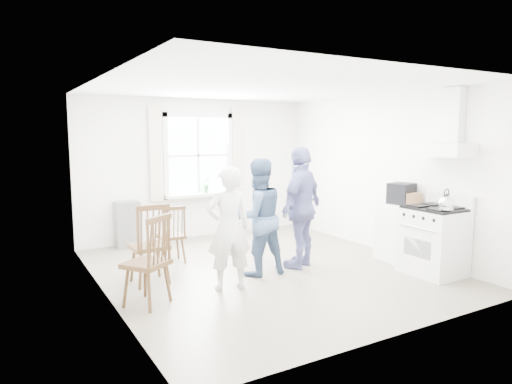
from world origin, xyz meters
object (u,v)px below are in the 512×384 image
person_mid (258,217)px  person_right (301,207)px  stereo_stack (401,193)px  person_left (229,228)px  windsor_chair_a (152,236)px  low_cabinet (398,233)px  gas_stove (434,240)px  windsor_chair_c (154,251)px  windsor_chair_b (173,228)px

person_mid → person_right: (0.73, -0.01, 0.08)m
stereo_stack → person_left: 2.86m
windsor_chair_a → person_mid: person_mid is taller
person_right → low_cabinet: bearing=132.8°
stereo_stack → windsor_chair_a: size_ratio=0.39×
windsor_chair_a → person_mid: bearing=-10.7°
low_cabinet → person_right: (-1.46, 0.52, 0.44)m
low_cabinet → windsor_chair_a: size_ratio=0.83×
windsor_chair_a → person_left: (0.80, -0.62, 0.12)m
gas_stove → stereo_stack: (0.09, 0.69, 0.57)m
windsor_chair_a → gas_stove: bearing=-22.9°
windsor_chair_c → person_mid: 1.69m
low_cabinet → person_mid: person_mid is taller
windsor_chair_b → person_right: (1.59, -1.07, 0.34)m
stereo_stack → person_mid: size_ratio=0.26×
person_mid → person_right: person_right is taller
person_mid → stereo_stack: bearing=168.4°
stereo_stack → gas_stove: bearing=-97.4°
windsor_chair_b → person_left: 1.44m
windsor_chair_a → person_right: size_ratio=0.61×
low_cabinet → person_left: size_ratio=0.57×
gas_stove → windsor_chair_c: gas_stove is taller
stereo_stack → person_left: bearing=176.2°
gas_stove → windsor_chair_a: bearing=157.1°
low_cabinet → windsor_chair_a: (-3.62, 0.80, 0.21)m
windsor_chair_a → windsor_chair_b: (0.57, 0.79, -0.11)m
stereo_stack → person_left: person_left is taller
low_cabinet → stereo_stack: size_ratio=2.16×
low_cabinet → person_right: person_right is taller
stereo_stack → windsor_chair_a: (-3.64, 0.81, -0.40)m
gas_stove → windsor_chair_a: 3.86m
gas_stove → stereo_stack: bearing=82.6°
stereo_stack → windsor_chair_c: size_ratio=0.39×
person_left → person_mid: bearing=-141.5°
gas_stove → windsor_chair_a: (-3.55, 1.50, 0.18)m
windsor_chair_c → person_right: bearing=10.5°
gas_stove → windsor_chair_a: size_ratio=1.04×
low_cabinet → windsor_chair_c: 3.82m
gas_stove → windsor_chair_c: 3.83m
person_mid → person_right: 0.74m
gas_stove → windsor_chair_b: 3.76m
windsor_chair_a → windsor_chair_c: bearing=-105.1°
gas_stove → low_cabinet: size_ratio=1.24×
person_left → low_cabinet: bearing=-174.1°
gas_stove → person_mid: size_ratio=0.69×
windsor_chair_b → windsor_chair_a: bearing=-125.7°
windsor_chair_c → person_left: person_left is taller
low_cabinet → person_left: (-2.82, 0.18, 0.33)m
windsor_chair_a → person_right: (2.16, -0.28, 0.23)m
windsor_chair_a → person_mid: size_ratio=0.66×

